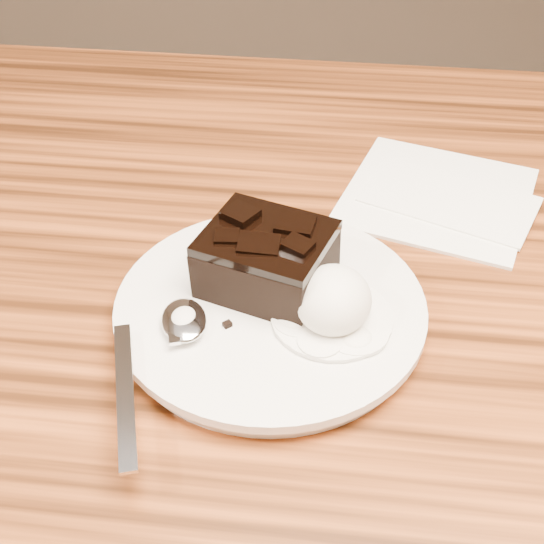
# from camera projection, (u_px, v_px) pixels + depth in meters

# --- Properties ---
(dining_table) EXTENTS (1.20, 0.80, 0.75)m
(dining_table) POSITION_uv_depth(u_px,v_px,m) (343.00, 517.00, 0.85)
(dining_table) COLOR black
(dining_table) RESTS_ON floor
(plate) EXTENTS (0.23, 0.23, 0.02)m
(plate) POSITION_uv_depth(u_px,v_px,m) (270.00, 311.00, 0.55)
(plate) COLOR silver
(plate) RESTS_ON dining_table
(brownie) EXTENTS (0.11, 0.10, 0.04)m
(brownie) POSITION_uv_depth(u_px,v_px,m) (267.00, 262.00, 0.55)
(brownie) COLOR black
(brownie) RESTS_ON plate
(ice_cream_scoop) EXTENTS (0.06, 0.06, 0.05)m
(ice_cream_scoop) POSITION_uv_depth(u_px,v_px,m) (333.00, 300.00, 0.52)
(ice_cream_scoop) COLOR white
(ice_cream_scoop) RESTS_ON plate
(melt_puddle) EXTENTS (0.09, 0.09, 0.00)m
(melt_puddle) POSITION_uv_depth(u_px,v_px,m) (332.00, 318.00, 0.53)
(melt_puddle) COLOR white
(melt_puddle) RESTS_ON plate
(spoon) EXTENTS (0.09, 0.18, 0.01)m
(spoon) POSITION_uv_depth(u_px,v_px,m) (184.00, 322.00, 0.52)
(spoon) COLOR silver
(spoon) RESTS_ON plate
(napkin) EXTENTS (0.20, 0.20, 0.01)m
(napkin) POSITION_uv_depth(u_px,v_px,m) (437.00, 195.00, 0.68)
(napkin) COLOR white
(napkin) RESTS_ON dining_table
(crumb_a) EXTENTS (0.01, 0.01, 0.00)m
(crumb_a) POSITION_uv_depth(u_px,v_px,m) (227.00, 324.00, 0.52)
(crumb_a) COLOR black
(crumb_a) RESTS_ON plate
(crumb_b) EXTENTS (0.01, 0.01, 0.00)m
(crumb_b) POSITION_uv_depth(u_px,v_px,m) (217.00, 289.00, 0.55)
(crumb_b) COLOR black
(crumb_b) RESTS_ON plate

